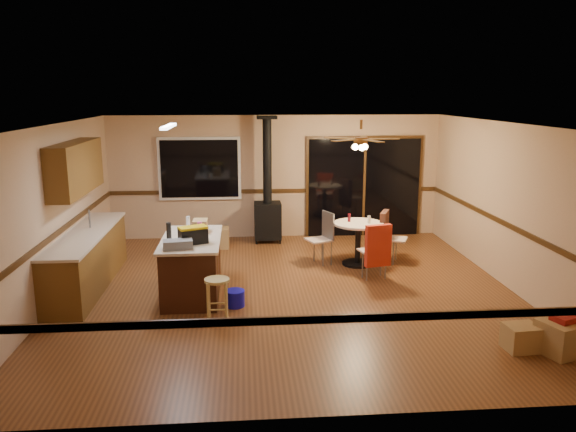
{
  "coord_description": "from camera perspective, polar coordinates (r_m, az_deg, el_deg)",
  "views": [
    {
      "loc": [
        -0.7,
        -8.32,
        3.06
      ],
      "look_at": [
        0.0,
        0.3,
        1.15
      ],
      "focal_mm": 35.0,
      "sensor_mm": 36.0,
      "label": 1
    }
  ],
  "objects": [
    {
      "name": "blue_bucket",
      "position": [
        8.31,
        -5.42,
        -8.32
      ],
      "size": [
        0.37,
        0.37,
        0.24
      ],
      "primitive_type": "cylinder",
      "rotation": [
        0.0,
        0.0,
        0.34
      ],
      "color": "#0F0EC5",
      "rests_on": "floor"
    },
    {
      "name": "bottle_dark",
      "position": [
        8.58,
        -12.01,
        -1.52
      ],
      "size": [
        0.09,
        0.09,
        0.26
      ],
      "primitive_type": "cylinder",
      "rotation": [
        0.0,
        0.0,
        -0.34
      ],
      "color": "black",
      "rests_on": "kitchen_island"
    },
    {
      "name": "sliding_door",
      "position": [
        12.22,
        7.71,
        2.87
      ],
      "size": [
        2.52,
        0.1,
        2.1
      ],
      "primitive_type": "cube",
      "color": "black",
      "rests_on": "ground"
    },
    {
      "name": "chair_right",
      "position": [
        10.39,
        9.88,
        -1.45
      ],
      "size": [
        0.59,
        0.57,
        0.7
      ],
      "color": "#C2A690",
      "rests_on": "ground"
    },
    {
      "name": "chair_rail",
      "position": [
        8.6,
        0.16,
        -1.41
      ],
      "size": [
        7.0,
        7.0,
        0.08
      ],
      "primitive_type": null,
      "color": "#3D250F",
      "rests_on": "ground"
    },
    {
      "name": "countertop",
      "position": [
        9.42,
        -19.89,
        -1.68
      ],
      "size": [
        0.64,
        3.04,
        0.04
      ],
      "primitive_type": "cube",
      "color": "beige",
      "rests_on": "lower_cabinets"
    },
    {
      "name": "window",
      "position": [
        11.91,
        -8.97,
        4.77
      ],
      "size": [
        1.72,
        0.1,
        1.32
      ],
      "primitive_type": "cube",
      "color": "black",
      "rests_on": "ground"
    },
    {
      "name": "glass_red",
      "position": [
        10.16,
        6.24,
        -0.16
      ],
      "size": [
        0.06,
        0.06,
        0.15
      ],
      "primitive_type": "cylinder",
      "rotation": [
        0.0,
        0.0,
        0.17
      ],
      "color": "#590C14",
      "rests_on": "dining_table"
    },
    {
      "name": "bottle_pink",
      "position": [
        8.69,
        -8.94,
        -1.33
      ],
      "size": [
        0.09,
        0.09,
        0.23
      ],
      "primitive_type": "cylinder",
      "rotation": [
        0.0,
        0.0,
        -0.25
      ],
      "color": "#D84C8C",
      "rests_on": "kitchen_island"
    },
    {
      "name": "glass_cream",
      "position": [
        10.09,
        8.24,
        -0.35
      ],
      "size": [
        0.06,
        0.06,
        0.13
      ],
      "primitive_type": "cylinder",
      "rotation": [
        0.0,
        0.0,
        0.03
      ],
      "color": "beige",
      "rests_on": "dining_table"
    },
    {
      "name": "wall_front",
      "position": [
        5.18,
        3.44,
        -7.43
      ],
      "size": [
        7.0,
        0.0,
        7.0
      ],
      "primitive_type": "plane",
      "rotation": [
        -1.57,
        0.0,
        0.0
      ],
      "color": "tan",
      "rests_on": "ground"
    },
    {
      "name": "lower_cabinets",
      "position": [
        9.54,
        -19.7,
        -4.31
      ],
      "size": [
        0.6,
        3.0,
        0.86
      ],
      "primitive_type": "cube",
      "color": "brown",
      "rests_on": "ground"
    },
    {
      "name": "chair_near",
      "position": [
        9.36,
        9.07,
        -2.97
      ],
      "size": [
        0.51,
        0.54,
        0.7
      ],
      "color": "#C2A690",
      "rests_on": "ground"
    },
    {
      "name": "toolbox_grey",
      "position": [
        8.07,
        -11.14,
        -2.85
      ],
      "size": [
        0.44,
        0.29,
        0.13
      ],
      "primitive_type": "cube",
      "rotation": [
        0.0,
        0.0,
        0.15
      ],
      "color": "slate",
      "rests_on": "kitchen_island"
    },
    {
      "name": "upper_cabinets",
      "position": [
        9.47,
        -20.77,
        4.61
      ],
      "size": [
        0.35,
        2.0,
        0.8
      ],
      "primitive_type": "cube",
      "color": "brown",
      "rests_on": "ground"
    },
    {
      "name": "box_corner_a",
      "position": [
        7.61,
        26.13,
        -10.96
      ],
      "size": [
        0.65,
        0.6,
        0.4
      ],
      "primitive_type": "cube",
      "rotation": [
        0.0,
        0.0,
        0.35
      ],
      "color": "#9F7946",
      "rests_on": "floor"
    },
    {
      "name": "bottle_white",
      "position": [
        9.28,
        -10.11,
        -0.61
      ],
      "size": [
        0.07,
        0.07,
        0.19
      ],
      "primitive_type": "cylinder",
      "rotation": [
        0.0,
        0.0,
        0.12
      ],
      "color": "white",
      "rests_on": "kitchen_island"
    },
    {
      "name": "wall_right",
      "position": [
        9.49,
        21.73,
        0.87
      ],
      "size": [
        0.0,
        7.0,
        7.0
      ],
      "primitive_type": "plane",
      "rotation": [
        1.57,
        0.0,
        -1.57
      ],
      "color": "tan",
      "rests_on": "ground"
    },
    {
      "name": "floor",
      "position": [
        8.89,
        0.16,
        -7.67
      ],
      "size": [
        7.0,
        7.0,
        0.0
      ],
      "primitive_type": "plane",
      "color": "brown",
      "rests_on": "ground"
    },
    {
      "name": "ceiling",
      "position": [
        8.36,
        0.17,
        9.3
      ],
      "size": [
        7.0,
        7.0,
        0.0
      ],
      "primitive_type": "plane",
      "rotation": [
        3.14,
        0.0,
        0.0
      ],
      "color": "silver",
      "rests_on": "ground"
    },
    {
      "name": "kitchen_island",
      "position": [
        8.76,
        -9.71,
        -5.05
      ],
      "size": [
        0.88,
        1.68,
        0.9
      ],
      "color": "#35180D",
      "rests_on": "ground"
    },
    {
      "name": "box_small_red",
      "position": [
        7.52,
        26.3,
        -9.3
      ],
      "size": [
        0.34,
        0.31,
        0.07
      ],
      "primitive_type": "cube",
      "rotation": [
        0.0,
        0.0,
        0.35
      ],
      "color": "maroon",
      "rests_on": "box_corner_a"
    },
    {
      "name": "box_on_island",
      "position": [
        8.95,
        -8.9,
        -1.01
      ],
      "size": [
        0.22,
        0.3,
        0.2
      ],
      "primitive_type": "cube",
      "rotation": [
        0.0,
        0.0,
        -0.01
      ],
      "color": "#9F7946",
      "rests_on": "kitchen_island"
    },
    {
      "name": "box_corner_b",
      "position": [
        7.5,
        22.61,
        -11.33
      ],
      "size": [
        0.41,
        0.36,
        0.31
      ],
      "primitive_type": "cube",
      "rotation": [
        0.0,
        0.0,
        0.08
      ],
      "color": "#9F7946",
      "rests_on": "floor"
    },
    {
      "name": "wall_left",
      "position": [
        8.95,
        -22.76,
        0.13
      ],
      "size": [
        0.0,
        7.0,
        7.0
      ],
      "primitive_type": "plane",
      "rotation": [
        1.57,
        0.0,
        1.57
      ],
      "color": "tan",
      "rests_on": "ground"
    },
    {
      "name": "ceiling_fan",
      "position": [
        9.89,
        7.39,
        7.43
      ],
      "size": [
        0.24,
        0.24,
        0.55
      ],
      "color": "brown",
      "rests_on": "ceiling"
    },
    {
      "name": "fluorescent_strip",
      "position": [
        8.71,
        -12.04,
        8.89
      ],
      "size": [
        0.1,
        1.2,
        0.04
      ],
      "primitive_type": "cube",
      "color": "white",
      "rests_on": "ceiling"
    },
    {
      "name": "bar_stool",
      "position": [
        7.73,
        -7.19,
        -8.5
      ],
      "size": [
        0.43,
        0.43,
        0.62
      ],
      "primitive_type": "cylinder",
      "rotation": [
        0.0,
        0.0,
        0.34
      ],
      "color": "tan",
      "rests_on": "floor"
    },
    {
      "name": "toolbox_black",
      "position": [
        8.3,
        -9.62,
        -2.02
      ],
      "size": [
        0.45,
        0.35,
        0.22
      ],
      "primitive_type": "cube",
      "rotation": [
        0.0,
        0.0,
        0.4
      ],
      "color": "black",
      "rests_on": "kitchen_island"
    },
    {
      "name": "wall_back",
      "position": [
        11.97,
        -1.25,
        4.0
      ],
      "size": [
        7.0,
        0.0,
        7.0
      ],
      "primitive_type": "plane",
      "rotation": [
        1.57,
        0.0,
        0.0
      ],
      "color": "tan",
      "rests_on": "ground"
    },
    {
      "name": "box_under_window",
      "position": [
        11.38,
        -7.29,
        -2.21
      ],
      "size": [
        0.5,
        0.4,
        0.4
      ],
      "primitive_type": "cube",
      "rotation": [
        0.0,
        0.0,
        0.01
      ],
      "color": "#9F7946",
      "rests_on": "floor"
    },
    {
      "name": "chair_left",
      "position": [
        10.19,
        3.67,
        -1.62
      ],
      "size": [
        0.52,
        0.52,
        0.51
      ],
      "color": "#C2A690",
      "rests_on": "ground"
    },
    {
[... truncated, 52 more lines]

